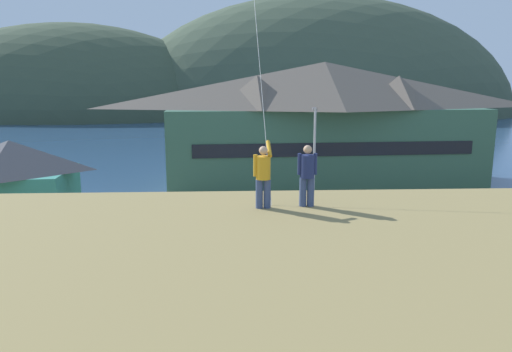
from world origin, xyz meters
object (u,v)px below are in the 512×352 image
object	(u,v)px
wharf_dock	(251,161)
parked_car_back_row_left	(157,214)
moored_boat_outer_mooring	(279,155)
parking_light_pole	(314,154)
storage_shed_near_lot	(13,185)
moored_boat_wharfside	(220,161)
parked_car_back_row_right	(131,253)
person_kite_flyer	(263,174)
parked_car_mid_row_center	(277,246)
harbor_lodge	(324,121)
person_companion	(307,174)
parked_car_lone_by_shed	(460,257)
moored_boat_inner_slip	(222,154)

from	to	relation	value
wharf_dock	parked_car_back_row_left	distance (m)	25.38
moored_boat_outer_mooring	parking_light_pole	size ratio (longest dim) A/B	0.93
parking_light_pole	wharf_dock	bearing A→B (deg)	99.44
storage_shed_near_lot	parking_light_pole	distance (m)	19.40
parking_light_pole	storage_shed_near_lot	bearing A→B (deg)	-171.95
moored_boat_wharfside	parked_car_back_row_right	bearing A→B (deg)	-96.93
moored_boat_outer_mooring	person_kite_flyer	distance (m)	42.89
wharf_dock	person_kite_flyer	bearing A→B (deg)	-91.59
parking_light_pole	parked_car_mid_row_center	bearing A→B (deg)	-109.87
harbor_lodge	wharf_dock	world-z (taller)	harbor_lodge
storage_shed_near_lot	moored_boat_outer_mooring	distance (m)	32.20
harbor_lodge	storage_shed_near_lot	size ratio (longest dim) A/B	3.86
parked_car_back_row_left	person_companion	size ratio (longest dim) A/B	2.43
storage_shed_near_lot	person_kite_flyer	bearing A→B (deg)	-48.50
moored_boat_wharfside	parking_light_pole	size ratio (longest dim) A/B	0.96
harbor_lodge	person_companion	bearing A→B (deg)	-101.64
harbor_lodge	person_companion	world-z (taller)	harbor_lodge
parked_car_back_row_left	parked_car_mid_row_center	bearing A→B (deg)	-42.19
parked_car_lone_by_shed	parking_light_pole	xyz separation A→B (m)	(-5.10, 11.21, 3.26)
storage_shed_near_lot	moored_boat_inner_slip	bearing A→B (deg)	65.68
storage_shed_near_lot	moored_boat_inner_slip	xyz separation A→B (m)	(12.18, 26.96, -2.24)
moored_boat_inner_slip	parked_car_mid_row_center	distance (m)	33.75
moored_boat_wharfside	moored_boat_inner_slip	bearing A→B (deg)	89.71
storage_shed_near_lot	parked_car_back_row_left	size ratio (longest dim) A/B	1.81
moored_boat_wharfside	person_companion	distance (m)	38.66
moored_boat_wharfside	parked_car_mid_row_center	xyz separation A→B (m)	(3.64, -28.43, 0.34)
moored_boat_inner_slip	parked_car_lone_by_shed	bearing A→B (deg)	-71.19
moored_boat_wharfside	moored_boat_outer_mooring	distance (m)	7.95
moored_boat_inner_slip	parking_light_pole	size ratio (longest dim) A/B	0.91
moored_boat_outer_mooring	moored_boat_wharfside	bearing A→B (deg)	-149.36
storage_shed_near_lot	parking_light_pole	size ratio (longest dim) A/B	1.04
parked_car_mid_row_center	parked_car_back_row_right	bearing A→B (deg)	-175.32
moored_boat_outer_mooring	person_companion	size ratio (longest dim) A/B	3.95
wharf_dock	parked_car_lone_by_shed	xyz separation A→B (m)	(8.67, -32.69, 0.71)
parking_light_pole	person_kite_flyer	bearing A→B (deg)	-103.84
parked_car_lone_by_shed	parked_car_back_row_left	world-z (taller)	same
storage_shed_near_lot	harbor_lodge	bearing A→B (deg)	30.73
person_companion	parked_car_lone_by_shed	bearing A→B (deg)	42.02
parked_car_mid_row_center	moored_boat_outer_mooring	bearing A→B (deg)	84.36
wharf_dock	moored_boat_wharfside	xyz separation A→B (m)	(-3.43, -2.35, 0.37)
storage_shed_near_lot	moored_boat_wharfside	world-z (taller)	storage_shed_near_lot
parked_car_back_row_left	parked_car_mid_row_center	xyz separation A→B (m)	(7.00, -6.34, 0.00)
storage_shed_near_lot	parked_car_back_row_right	distance (m)	11.38
moored_boat_outer_mooring	parked_car_mid_row_center	world-z (taller)	moored_boat_outer_mooring
harbor_lodge	moored_boat_wharfside	distance (m)	14.02
harbor_lodge	parked_car_back_row_left	size ratio (longest dim) A/B	6.99
parked_car_mid_row_center	parked_car_lone_by_shed	bearing A→B (deg)	-12.69
harbor_lodge	moored_boat_inner_slip	bearing A→B (deg)	124.10
moored_boat_outer_mooring	person_kite_flyer	xyz separation A→B (m)	(-4.54, -42.24, 5.93)
moored_boat_outer_mooring	parking_light_pole	world-z (taller)	parking_light_pole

